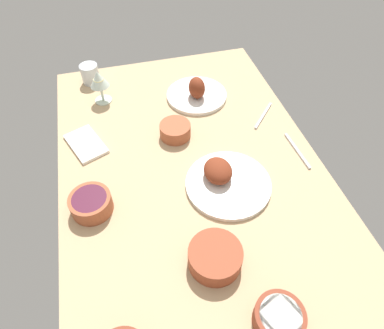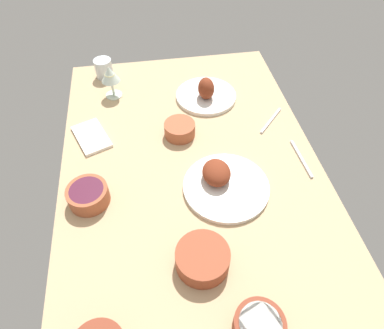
{
  "view_description": "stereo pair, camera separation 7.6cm",
  "coord_description": "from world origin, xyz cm",
  "px_view_note": "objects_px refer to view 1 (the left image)",
  "views": [
    {
      "loc": [
        73.66,
        -19.58,
        93.51
      ],
      "look_at": [
        0.0,
        0.0,
        6.0
      ],
      "focal_mm": 31.72,
      "sensor_mm": 36.0,
      "label": 1
    },
    {
      "loc": [
        75.23,
        -12.17,
        93.51
      ],
      "look_at": [
        0.0,
        0.0,
        6.0
      ],
      "focal_mm": 31.72,
      "sensor_mm": 36.0,
      "label": 2
    }
  ],
  "objects_px": {
    "plate_center_main": "(197,93)",
    "folded_napkin": "(86,144)",
    "plate_near_viewer": "(225,180)",
    "bowl_onions": "(91,203)",
    "bowl_soup": "(175,130)",
    "wine_glass": "(99,81)",
    "fork_loose": "(297,151)",
    "spoon_loose": "(263,115)",
    "bowl_cream": "(279,318)",
    "bowl_sauce": "(215,257)",
    "water_tumbler": "(90,74)"
  },
  "relations": [
    {
      "from": "fork_loose",
      "to": "plate_center_main",
      "type": "bearing_deg",
      "value": -148.37
    },
    {
      "from": "bowl_cream",
      "to": "water_tumbler",
      "type": "xyz_separation_m",
      "value": [
        -1.14,
        -0.37,
        0.01
      ]
    },
    {
      "from": "wine_glass",
      "to": "water_tumbler",
      "type": "distance_m",
      "value": 0.16
    },
    {
      "from": "bowl_sauce",
      "to": "folded_napkin",
      "type": "distance_m",
      "value": 0.64
    },
    {
      "from": "bowl_onions",
      "to": "bowl_sauce",
      "type": "xyz_separation_m",
      "value": [
        0.27,
        0.32,
        0.0
      ]
    },
    {
      "from": "folded_napkin",
      "to": "fork_loose",
      "type": "distance_m",
      "value": 0.77
    },
    {
      "from": "bowl_onions",
      "to": "folded_napkin",
      "type": "bearing_deg",
      "value": -179.16
    },
    {
      "from": "plate_center_main",
      "to": "bowl_cream",
      "type": "relative_size",
      "value": 2.02
    },
    {
      "from": "bowl_onions",
      "to": "plate_center_main",
      "type": "bearing_deg",
      "value": 134.61
    },
    {
      "from": "plate_near_viewer",
      "to": "bowl_onions",
      "type": "height_order",
      "value": "plate_near_viewer"
    },
    {
      "from": "bowl_sauce",
      "to": "bowl_soup",
      "type": "bearing_deg",
      "value": 179.02
    },
    {
      "from": "plate_center_main",
      "to": "bowl_soup",
      "type": "relative_size",
      "value": 2.19
    },
    {
      "from": "spoon_loose",
      "to": "plate_near_viewer",
      "type": "bearing_deg",
      "value": -178.85
    },
    {
      "from": "wine_glass",
      "to": "folded_napkin",
      "type": "xyz_separation_m",
      "value": [
        0.25,
        -0.09,
        -0.09
      ]
    },
    {
      "from": "bowl_cream",
      "to": "folded_napkin",
      "type": "height_order",
      "value": "bowl_cream"
    },
    {
      "from": "bowl_sauce",
      "to": "spoon_loose",
      "type": "relative_size",
      "value": 0.88
    },
    {
      "from": "bowl_sauce",
      "to": "bowl_cream",
      "type": "height_order",
      "value": "bowl_sauce"
    },
    {
      "from": "bowl_onions",
      "to": "wine_glass",
      "type": "bearing_deg",
      "value": 171.38
    },
    {
      "from": "bowl_onions",
      "to": "plate_near_viewer",
      "type": "bearing_deg",
      "value": 88.71
    },
    {
      "from": "fork_loose",
      "to": "spoon_loose",
      "type": "xyz_separation_m",
      "value": [
        -0.21,
        -0.04,
        0.0
      ]
    },
    {
      "from": "plate_center_main",
      "to": "fork_loose",
      "type": "bearing_deg",
      "value": 34.25
    },
    {
      "from": "bowl_soup",
      "to": "wine_glass",
      "type": "relative_size",
      "value": 0.82
    },
    {
      "from": "plate_center_main",
      "to": "wine_glass",
      "type": "relative_size",
      "value": 1.8
    },
    {
      "from": "wine_glass",
      "to": "folded_napkin",
      "type": "distance_m",
      "value": 0.28
    },
    {
      "from": "bowl_sauce",
      "to": "fork_loose",
      "type": "height_order",
      "value": "bowl_sauce"
    },
    {
      "from": "bowl_soup",
      "to": "wine_glass",
      "type": "xyz_separation_m",
      "value": [
        -0.28,
        -0.24,
        0.07
      ]
    },
    {
      "from": "plate_near_viewer",
      "to": "fork_loose",
      "type": "height_order",
      "value": "plate_near_viewer"
    },
    {
      "from": "bowl_sauce",
      "to": "bowl_soup",
      "type": "height_order",
      "value": "bowl_sauce"
    },
    {
      "from": "bowl_sauce",
      "to": "spoon_loose",
      "type": "xyz_separation_m",
      "value": [
        -0.54,
        0.37,
        -0.03
      ]
    },
    {
      "from": "bowl_soup",
      "to": "spoon_loose",
      "type": "distance_m",
      "value": 0.37
    },
    {
      "from": "bowl_onions",
      "to": "bowl_cream",
      "type": "distance_m",
      "value": 0.62
    },
    {
      "from": "bowl_soup",
      "to": "fork_loose",
      "type": "height_order",
      "value": "bowl_soup"
    },
    {
      "from": "spoon_loose",
      "to": "water_tumbler",
      "type": "bearing_deg",
      "value": 100.88
    },
    {
      "from": "plate_center_main",
      "to": "folded_napkin",
      "type": "distance_m",
      "value": 0.5
    },
    {
      "from": "bowl_soup",
      "to": "fork_loose",
      "type": "relative_size",
      "value": 0.65
    },
    {
      "from": "plate_center_main",
      "to": "spoon_loose",
      "type": "xyz_separation_m",
      "value": [
        0.18,
        0.23,
        -0.02
      ]
    },
    {
      "from": "plate_near_viewer",
      "to": "bowl_onions",
      "type": "relative_size",
      "value": 2.18
    },
    {
      "from": "plate_near_viewer",
      "to": "wine_glass",
      "type": "relative_size",
      "value": 2.02
    },
    {
      "from": "plate_center_main",
      "to": "water_tumbler",
      "type": "bearing_deg",
      "value": -118.55
    },
    {
      "from": "wine_glass",
      "to": "bowl_sauce",
      "type": "bearing_deg",
      "value": 16.26
    },
    {
      "from": "plate_center_main",
      "to": "folded_napkin",
      "type": "height_order",
      "value": "plate_center_main"
    },
    {
      "from": "bowl_onions",
      "to": "folded_napkin",
      "type": "xyz_separation_m",
      "value": [
        -0.29,
        -0.0,
        -0.03
      ]
    },
    {
      "from": "spoon_loose",
      "to": "bowl_cream",
      "type": "bearing_deg",
      "value": -156.84
    },
    {
      "from": "bowl_onions",
      "to": "spoon_loose",
      "type": "bearing_deg",
      "value": 111.68
    },
    {
      "from": "bowl_sauce",
      "to": "water_tumbler",
      "type": "relative_size",
      "value": 1.81
    },
    {
      "from": "bowl_soup",
      "to": "spoon_loose",
      "type": "bearing_deg",
      "value": 92.79
    },
    {
      "from": "spoon_loose",
      "to": "wine_glass",
      "type": "bearing_deg",
      "value": 109.95
    },
    {
      "from": "plate_near_viewer",
      "to": "bowl_cream",
      "type": "relative_size",
      "value": 2.27
    },
    {
      "from": "bowl_sauce",
      "to": "folded_napkin",
      "type": "xyz_separation_m",
      "value": [
        -0.56,
        -0.32,
        -0.03
      ]
    },
    {
      "from": "bowl_sauce",
      "to": "spoon_loose",
      "type": "bearing_deg",
      "value": 145.41
    }
  ]
}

